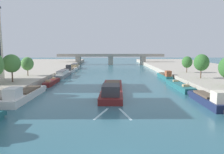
{
  "coord_description": "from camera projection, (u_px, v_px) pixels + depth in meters",
  "views": [
    {
      "loc": [
        -0.67,
        -16.43,
        10.05
      ],
      "look_at": [
        0.0,
        42.36,
        1.99
      ],
      "focal_mm": 34.65,
      "sensor_mm": 36.0,
      "label": 1
    }
  ],
  "objects": [
    {
      "name": "wake_behind_barge",
      "position": [
        113.0,
        114.0,
        32.9
      ],
      "size": [
        5.6,
        6.01,
        0.03
      ],
      "color": "#A5D1DB",
      "rests_on": "ground"
    },
    {
      "name": "moored_boat_left_far",
      "position": [
        70.0,
        70.0,
        88.64
      ],
      "size": [
        2.39,
        12.35,
        3.26
      ],
      "color": "silver",
      "rests_on": "ground"
    },
    {
      "name": "moored_boat_left_downstream",
      "position": [
        52.0,
        82.0,
        59.67
      ],
      "size": [
        2.12,
        11.54,
        2.23
      ],
      "color": "maroon",
      "rests_on": "ground"
    },
    {
      "name": "moored_boat_right_upstream",
      "position": [
        165.0,
        76.0,
        69.95
      ],
      "size": [
        2.26,
        12.49,
        2.96
      ],
      "color": "#23666B",
      "rests_on": "ground"
    },
    {
      "name": "moored_boat_left_end",
      "position": [
        75.0,
        66.0,
        103.68
      ],
      "size": [
        3.41,
        15.57,
        2.43
      ],
      "color": "silver",
      "rests_on": "ground"
    },
    {
      "name": "quay_right",
      "position": [
        221.0,
        75.0,
        72.44
      ],
      "size": [
        36.0,
        170.0,
        1.72
      ],
      "primitive_type": "cube",
      "color": "#B7AD9E",
      "rests_on": "ground"
    },
    {
      "name": "moored_boat_left_gap_after",
      "position": [
        25.0,
        94.0,
        42.14
      ],
      "size": [
        3.32,
        16.65,
        3.16
      ],
      "color": "silver",
      "rests_on": "ground"
    },
    {
      "name": "bridge_far",
      "position": [
        111.0,
        58.0,
        125.95
      ],
      "size": [
        61.81,
        4.4,
        6.31
      ],
      "color": "gray",
      "rests_on": "ground"
    },
    {
      "name": "quay_left",
      "position": [
        0.0,
        75.0,
        71.6
      ],
      "size": [
        36.0,
        170.0,
        1.72
      ],
      "primitive_type": "cube",
      "color": "#B7AD9E",
      "rests_on": "ground"
    },
    {
      "name": "tree_right_end_of_row",
      "position": [
        201.0,
        63.0,
        58.1
      ],
      "size": [
        3.99,
        3.99,
        6.56
      ],
      "color": "brown",
      "rests_on": "quay_right"
    },
    {
      "name": "moored_boat_right_midway",
      "position": [
        179.0,
        86.0,
        53.57
      ],
      "size": [
        2.84,
        15.57,
        2.32
      ],
      "color": "#23666B",
      "rests_on": "ground"
    },
    {
      "name": "tree_left_third",
      "position": [
        12.0,
        63.0,
        52.14
      ],
      "size": [
        4.28,
        4.28,
        6.71
      ],
      "color": "brown",
      "rests_on": "quay_left"
    },
    {
      "name": "moored_boat_right_lone",
      "position": [
        208.0,
        99.0,
        38.17
      ],
      "size": [
        2.7,
        12.89,
        3.15
      ],
      "color": "#1E284C",
      "rests_on": "ground"
    },
    {
      "name": "tree_left_midway",
      "position": [
        27.0,
        64.0,
        63.58
      ],
      "size": [
        3.58,
        3.58,
        5.54
      ],
      "color": "brown",
      "rests_on": "quay_left"
    },
    {
      "name": "barge_midriver",
      "position": [
        112.0,
        89.0,
        47.38
      ],
      "size": [
        5.37,
        23.95,
        3.12
      ],
      "color": "maroon",
      "rests_on": "ground"
    },
    {
      "name": "tree_right_distant",
      "position": [
        187.0,
        62.0,
        71.74
      ],
      "size": [
        3.41,
        3.41,
        5.42
      ],
      "color": "brown",
      "rests_on": "quay_right"
    },
    {
      "name": "moored_boat_left_midway",
      "position": [
        63.0,
        74.0,
        74.42
      ],
      "size": [
        3.04,
        14.94,
        2.38
      ],
      "color": "gray",
      "rests_on": "ground"
    }
  ]
}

